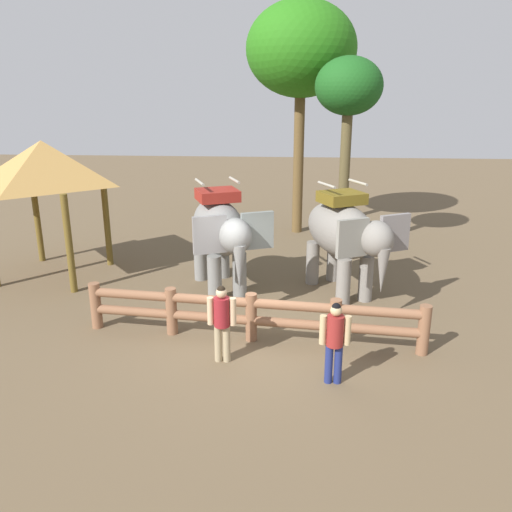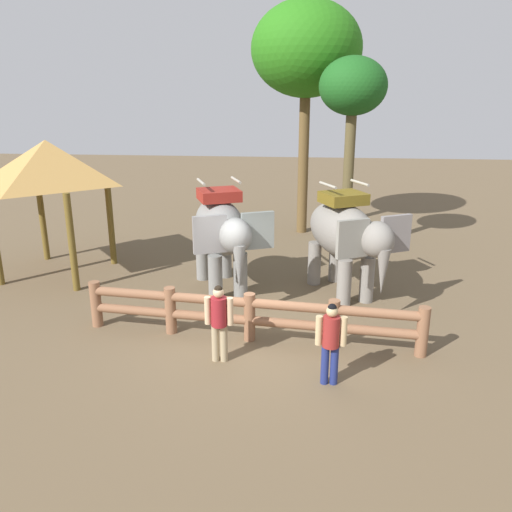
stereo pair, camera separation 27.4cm
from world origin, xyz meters
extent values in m
plane|color=brown|center=(0.00, 0.00, 0.00)|extent=(60.00, 60.00, 0.00)
cylinder|color=brown|center=(-3.48, 0.36, 0.53)|extent=(0.24, 0.24, 1.05)
cylinder|color=brown|center=(-1.74, 0.17, 0.53)|extent=(0.24, 0.24, 1.05)
cylinder|color=brown|center=(0.00, -0.02, 0.53)|extent=(0.24, 0.24, 1.05)
cylinder|color=brown|center=(1.74, -0.20, 0.53)|extent=(0.24, 0.24, 1.05)
cylinder|color=brown|center=(3.48, -0.39, 0.53)|extent=(0.24, 0.24, 1.05)
cylinder|color=brown|center=(0.00, -0.02, 0.45)|extent=(6.99, 0.95, 0.20)
cylinder|color=brown|center=(0.00, -0.02, 0.85)|extent=(6.99, 0.95, 0.20)
cylinder|color=slate|center=(-0.48, 2.32, 0.59)|extent=(0.35, 0.35, 1.18)
cylinder|color=slate|center=(-1.08, 2.08, 0.59)|extent=(0.35, 0.35, 1.18)
cylinder|color=slate|center=(-1.09, 3.79, 0.59)|extent=(0.35, 0.35, 1.18)
cylinder|color=slate|center=(-1.69, 3.55, 0.59)|extent=(0.35, 0.35, 1.18)
ellipsoid|color=slate|center=(-1.08, 2.94, 1.69)|extent=(2.10, 2.90, 1.38)
ellipsoid|color=slate|center=(-0.48, 1.49, 1.87)|extent=(1.03, 1.10, 0.84)
cube|color=slate|center=(0.01, 1.81, 1.92)|extent=(0.77, 0.41, 0.88)
cube|color=gray|center=(-1.05, 1.37, 1.92)|extent=(0.77, 0.41, 0.88)
cone|color=slate|center=(-0.36, 1.20, 1.19)|extent=(0.31, 0.31, 1.08)
cube|color=maroon|center=(-1.08, 2.94, 2.52)|extent=(1.26, 1.20, 0.28)
cylinder|color=#A59E8C|center=(-0.67, 3.11, 2.87)|extent=(0.37, 0.76, 0.07)
cylinder|color=#A59E8C|center=(-1.50, 2.76, 2.87)|extent=(0.37, 0.76, 0.07)
cylinder|color=gray|center=(2.68, 2.34, 0.59)|extent=(0.35, 0.35, 1.17)
cylinder|color=gray|center=(2.10, 2.05, 0.59)|extent=(0.35, 0.35, 1.17)
cylinder|color=gray|center=(1.98, 3.76, 0.59)|extent=(0.35, 0.35, 1.17)
cylinder|color=gray|center=(1.40, 3.47, 0.59)|extent=(0.35, 0.35, 1.17)
ellipsoid|color=gray|center=(2.04, 2.91, 1.68)|extent=(2.22, 2.88, 1.37)
ellipsoid|color=gray|center=(2.73, 1.51, 1.85)|extent=(1.06, 1.12, 0.83)
cube|color=slate|center=(3.19, 1.86, 1.90)|extent=(0.75, 0.45, 0.88)
cube|color=gray|center=(2.18, 1.35, 1.90)|extent=(0.75, 0.45, 0.88)
cone|color=gray|center=(2.87, 1.23, 1.19)|extent=(0.31, 0.31, 1.07)
cube|color=brown|center=(2.04, 2.91, 2.50)|extent=(1.28, 1.23, 0.27)
cylinder|color=#A59E8C|center=(2.44, 3.11, 2.86)|extent=(0.41, 0.74, 0.07)
cylinder|color=#A59E8C|center=(1.64, 2.71, 2.86)|extent=(0.41, 0.74, 0.07)
cylinder|color=navy|center=(1.70, -1.60, 0.38)|extent=(0.14, 0.14, 0.75)
cylinder|color=navy|center=(1.53, -1.60, 0.38)|extent=(0.14, 0.14, 0.75)
cylinder|color=maroon|center=(1.61, -1.60, 1.04)|extent=(0.30, 0.30, 0.57)
cylinder|color=tan|center=(1.83, -1.60, 1.05)|extent=(0.12, 0.12, 0.55)
cylinder|color=tan|center=(1.40, -1.60, 1.05)|extent=(0.12, 0.12, 0.55)
sphere|color=tan|center=(1.61, -1.60, 1.43)|extent=(0.21, 0.21, 0.21)
sphere|color=black|center=(1.61, -1.60, 1.49)|extent=(0.16, 0.16, 0.16)
cylinder|color=tan|center=(-0.40, -0.96, 0.38)|extent=(0.15, 0.15, 0.76)
cylinder|color=tan|center=(-0.57, -0.96, 0.38)|extent=(0.15, 0.15, 0.76)
cylinder|color=maroon|center=(-0.49, -0.96, 1.05)|extent=(0.31, 0.31, 0.58)
cylinder|color=tan|center=(-0.27, -0.96, 1.06)|extent=(0.12, 0.12, 0.55)
cylinder|color=tan|center=(-0.71, -0.96, 1.06)|extent=(0.12, 0.12, 0.55)
sphere|color=tan|center=(-0.49, -0.96, 1.44)|extent=(0.21, 0.21, 0.21)
sphere|color=black|center=(-0.49, -0.96, 1.50)|extent=(0.16, 0.16, 0.16)
cylinder|color=brown|center=(-4.64, 4.62, 1.30)|extent=(0.18, 0.18, 2.60)
cylinder|color=brown|center=(-4.86, 2.40, 1.30)|extent=(0.18, 0.18, 2.60)
cylinder|color=brown|center=(-6.86, 4.84, 1.30)|extent=(0.18, 0.18, 2.60)
pyramid|color=#B08444|center=(-5.86, 3.62, 3.19)|extent=(3.30, 3.30, 1.18)
cylinder|color=brown|center=(2.41, 6.38, 2.30)|extent=(0.32, 0.32, 4.59)
ellipsoid|color=#19531A|center=(2.41, 6.38, 5.15)|extent=(2.01, 2.01, 1.71)
cylinder|color=brown|center=(1.01, 8.79, 2.65)|extent=(0.36, 0.36, 5.30)
ellipsoid|color=#266E15|center=(1.01, 8.79, 6.32)|extent=(3.71, 3.71, 3.15)
camera|label=1|loc=(0.80, -10.10, 5.17)|focal=36.93mm
camera|label=2|loc=(1.07, -10.08, 5.17)|focal=36.93mm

